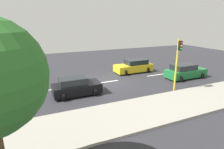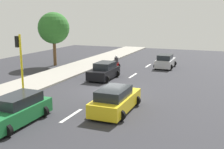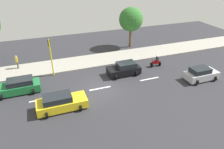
# 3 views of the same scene
# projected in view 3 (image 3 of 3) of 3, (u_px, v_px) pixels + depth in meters

# --- Properties ---
(ground_plane) EXTENTS (40.00, 60.00, 0.10)m
(ground_plane) POSITION_uv_depth(u_px,v_px,m) (100.00, 89.00, 22.21)
(ground_plane) COLOR #2D2D33
(sidewalk) EXTENTS (4.00, 60.00, 0.15)m
(sidewalk) POSITION_uv_depth(u_px,v_px,m) (85.00, 62.00, 27.93)
(sidewalk) COLOR #9E998E
(sidewalk) RESTS_ON ground
(lane_stripe_far_north) EXTENTS (0.20, 2.40, 0.01)m
(lane_stripe_far_north) POSITION_uv_depth(u_px,v_px,m) (192.00, 71.00, 25.80)
(lane_stripe_far_north) COLOR white
(lane_stripe_far_north) RESTS_ON ground
(lane_stripe_north) EXTENTS (0.20, 2.40, 0.01)m
(lane_stripe_north) POSITION_uv_depth(u_px,v_px,m) (149.00, 79.00, 23.99)
(lane_stripe_north) COLOR white
(lane_stripe_north) RESTS_ON ground
(lane_stripe_mid) EXTENTS (0.20, 2.40, 0.01)m
(lane_stripe_mid) POSITION_uv_depth(u_px,v_px,m) (100.00, 88.00, 22.18)
(lane_stripe_mid) COLOR white
(lane_stripe_mid) RESTS_ON ground
(lane_stripe_south) EXTENTS (0.20, 2.40, 0.01)m
(lane_stripe_south) POSITION_uv_depth(u_px,v_px,m) (42.00, 100.00, 20.37)
(lane_stripe_south) COLOR white
(lane_stripe_south) RESTS_ON ground
(car_yellow_cab) EXTENTS (2.24, 4.49, 1.52)m
(car_yellow_cab) POSITION_uv_depth(u_px,v_px,m) (61.00, 102.00, 18.79)
(car_yellow_cab) COLOR yellow
(car_yellow_cab) RESTS_ON ground
(car_silver) EXTENTS (2.13, 3.80, 1.52)m
(car_silver) POSITION_uv_depth(u_px,v_px,m) (201.00, 74.00, 23.55)
(car_silver) COLOR #B7B7BC
(car_silver) RESTS_ON ground
(car_black) EXTENTS (2.20, 3.88, 1.52)m
(car_black) POSITION_uv_depth(u_px,v_px,m) (124.00, 69.00, 24.67)
(car_black) COLOR black
(car_black) RESTS_ON ground
(car_green) EXTENTS (2.19, 4.47, 1.52)m
(car_green) POSITION_uv_depth(u_px,v_px,m) (18.00, 86.00, 21.20)
(car_green) COLOR #1E7238
(car_green) RESTS_ON ground
(motorcycle) EXTENTS (0.60, 1.30, 1.53)m
(motorcycle) POSITION_uv_depth(u_px,v_px,m) (156.00, 62.00, 26.64)
(motorcycle) COLOR black
(motorcycle) RESTS_ON ground
(pedestrian_near_signal) EXTENTS (0.40, 0.24, 1.69)m
(pedestrian_near_signal) POSITION_uv_depth(u_px,v_px,m) (17.00, 61.00, 25.71)
(pedestrian_near_signal) COLOR #3F3F3F
(pedestrian_near_signal) RESTS_ON sidewalk
(traffic_light_corner) EXTENTS (0.49, 0.24, 4.50)m
(traffic_light_corner) POSITION_uv_depth(u_px,v_px,m) (50.00, 52.00, 23.48)
(traffic_light_corner) COLOR yellow
(traffic_light_corner) RESTS_ON ground
(street_tree_north) EXTENTS (3.61, 3.61, 6.17)m
(street_tree_north) POSITION_uv_depth(u_px,v_px,m) (131.00, 19.00, 31.08)
(street_tree_north) COLOR brown
(street_tree_north) RESTS_ON ground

